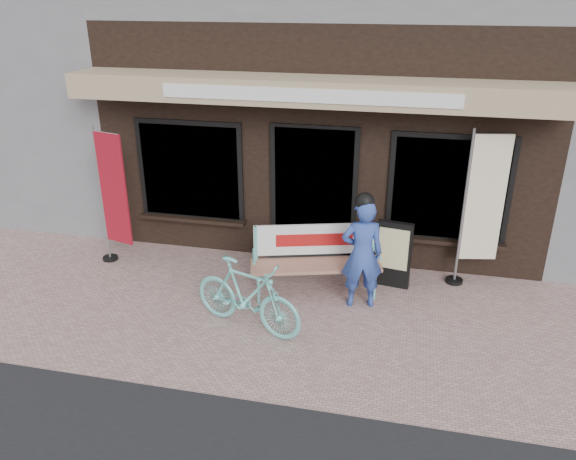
% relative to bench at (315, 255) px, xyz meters
% --- Properties ---
extents(ground, '(70.00, 70.00, 0.00)m').
position_rel_bench_xyz_m(ground, '(-0.21, -0.99, -0.58)').
color(ground, tan).
rests_on(ground, ground).
extents(storefront, '(7.00, 6.77, 6.00)m').
position_rel_bench_xyz_m(storefront, '(-0.21, 3.98, 2.41)').
color(storefront, black).
rests_on(storefront, ground).
extents(bench, '(1.88, 0.95, 0.99)m').
position_rel_bench_xyz_m(bench, '(0.00, 0.00, 0.00)').
color(bench, '#66C8C1').
rests_on(bench, ground).
extents(person, '(0.63, 0.49, 1.64)m').
position_rel_bench_xyz_m(person, '(0.68, -0.24, 0.23)').
color(person, '#2F4BA4').
rests_on(person, ground).
extents(bicycle, '(1.65, 0.94, 0.95)m').
position_rel_bench_xyz_m(bicycle, '(-0.67, -1.14, -0.10)').
color(bicycle, '#66C8C1').
rests_on(bicycle, ground).
extents(nobori_red, '(0.65, 0.30, 2.19)m').
position_rel_bench_xyz_m(nobori_red, '(-3.19, 0.22, 0.55)').
color(nobori_red, gray).
rests_on(nobori_red, ground).
extents(nobori_cream, '(0.69, 0.30, 2.33)m').
position_rel_bench_xyz_m(nobori_cream, '(2.23, 0.75, 0.62)').
color(nobori_cream, gray).
rests_on(nobori_cream, ground).
extents(menu_stand, '(0.51, 0.18, 1.01)m').
position_rel_bench_xyz_m(menu_stand, '(1.08, 0.39, -0.06)').
color(menu_stand, black).
rests_on(menu_stand, ground).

